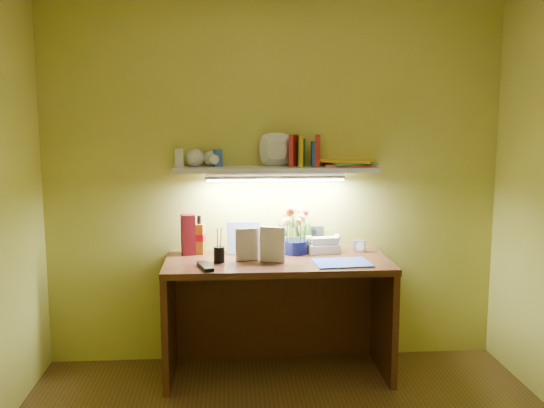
# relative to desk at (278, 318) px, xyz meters

# --- Properties ---
(desk) EXTENTS (1.40, 0.60, 0.75)m
(desk) POSITION_rel_desk_xyz_m (0.00, 0.00, 0.00)
(desk) COLOR #371B0F
(desk) RESTS_ON ground
(flower_bouquet) EXTENTS (0.22, 0.22, 0.30)m
(flower_bouquet) POSITION_rel_desk_xyz_m (0.12, 0.17, 0.53)
(flower_bouquet) COLOR #060B3C
(flower_bouquet) RESTS_ON desk
(telephone) EXTENTS (0.22, 0.17, 0.12)m
(telephone) POSITION_rel_desk_xyz_m (0.31, 0.18, 0.43)
(telephone) COLOR white
(telephone) RESTS_ON desk
(desk_clock) EXTENTS (0.09, 0.07, 0.08)m
(desk_clock) POSITION_rel_desk_xyz_m (0.55, 0.19, 0.41)
(desk_clock) COLOR silver
(desk_clock) RESTS_ON desk
(whisky_bottle) EXTENTS (0.08, 0.08, 0.25)m
(whisky_bottle) POSITION_rel_desk_xyz_m (-0.49, 0.21, 0.50)
(whisky_bottle) COLOR #9D6112
(whisky_bottle) RESTS_ON desk
(whisky_box) EXTENTS (0.10, 0.10, 0.26)m
(whisky_box) POSITION_rel_desk_xyz_m (-0.56, 0.19, 0.51)
(whisky_box) COLOR #50090E
(whisky_box) RESTS_ON desk
(pen_cup) EXTENTS (0.09, 0.09, 0.17)m
(pen_cup) POSITION_rel_desk_xyz_m (-0.36, -0.03, 0.46)
(pen_cup) COLOR black
(pen_cup) RESTS_ON desk
(art_card) EXTENTS (0.21, 0.04, 0.21)m
(art_card) POSITION_rel_desk_xyz_m (-0.21, 0.19, 0.48)
(art_card) COLOR white
(art_card) RESTS_ON desk
(tv_remote) EXTENTS (0.11, 0.21, 0.02)m
(tv_remote) POSITION_rel_desk_xyz_m (-0.44, -0.18, 0.39)
(tv_remote) COLOR black
(tv_remote) RESTS_ON desk
(blue_folder) EXTENTS (0.35, 0.27, 0.01)m
(blue_folder) POSITION_rel_desk_xyz_m (0.38, -0.12, 0.38)
(blue_folder) COLOR blue
(blue_folder) RESTS_ON desk
(desk_book_a) EXTENTS (0.15, 0.03, 0.20)m
(desk_book_a) POSITION_rel_desk_xyz_m (-0.26, -0.02, 0.48)
(desk_book_a) COLOR beige
(desk_book_a) RESTS_ON desk
(desk_book_b) EXTENTS (0.15, 0.08, 0.22)m
(desk_book_b) POSITION_rel_desk_xyz_m (-0.11, -0.02, 0.48)
(desk_book_b) COLOR silver
(desk_book_b) RESTS_ON desk
(wall_shelf) EXTENTS (1.33, 0.36, 0.23)m
(wall_shelf) POSITION_rel_desk_xyz_m (0.04, 0.19, 0.96)
(wall_shelf) COLOR silver
(wall_shelf) RESTS_ON ground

